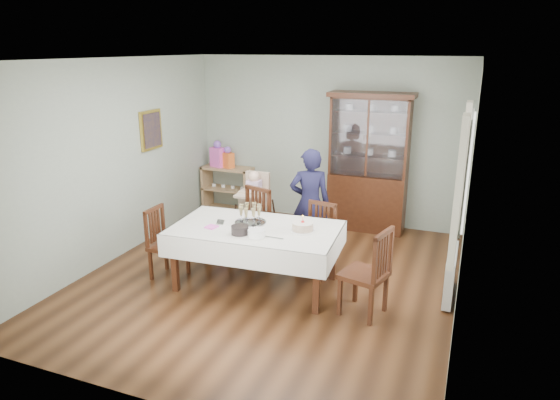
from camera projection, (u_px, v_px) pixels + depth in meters
The scene contains 25 objects.
floor at pixel (269, 278), 6.38m from camera, with size 5.00×5.00×0.00m, color #593319.
room_shell at pixel (285, 139), 6.35m from camera, with size 5.00×5.00×5.00m.
dining_table at pixel (256, 256), 6.09m from camera, with size 2.07×1.27×0.76m.
china_cabinet at pixel (369, 161), 7.79m from camera, with size 1.30×0.48×2.18m.
sideboard at pixel (228, 189), 8.90m from camera, with size 0.90×0.38×0.80m.
picture_frame at pixel (151, 130), 7.37m from camera, with size 0.04×0.48×0.58m, color gold.
window at pixel (468, 170), 5.41m from camera, with size 0.04×1.02×1.22m, color white.
curtain_left at pixel (458, 193), 4.91m from camera, with size 0.07×0.30×1.55m, color silver.
curtain_right at pixel (463, 166), 6.01m from camera, with size 0.07×0.30×1.55m, color silver.
radiator at pixel (450, 274), 5.80m from camera, with size 0.10×0.80×0.55m, color white.
chair_far_left at pixel (250, 241), 6.78m from camera, with size 0.57×0.57×1.02m.
chair_far_right at pixel (316, 253), 6.44m from camera, with size 0.47×0.47×0.92m.
chair_end_left at pixel (168, 257), 6.35m from camera, with size 0.41×0.41×0.91m.
chair_end_right at pixel (365, 289), 5.45m from camera, with size 0.55×0.55×1.01m.
woman at pixel (310, 203), 6.88m from camera, with size 0.56×0.37×1.53m, color black.
high_chair at pixel (255, 216), 7.35m from camera, with size 0.50×0.50×1.12m.
champagne_tray at pixel (250, 218), 6.08m from camera, with size 0.39×0.39×0.23m.
birthday_cake at pixel (303, 227), 5.84m from camera, with size 0.29×0.29×0.20m.
plate_stack_dark at pixel (240, 230), 5.75m from camera, with size 0.20×0.20×0.10m, color black.
plate_stack_white at pixel (256, 233), 5.66m from camera, with size 0.20×0.20×0.09m, color white.
napkin_stack at pixel (212, 227), 5.96m from camera, with size 0.13×0.13×0.02m, color #F45ACA.
cutlery at pixel (218, 222), 6.15m from camera, with size 0.12×0.18×0.01m, color silver, non-canonical shape.
cake_knife at pixel (272, 237), 5.64m from camera, with size 0.29×0.03×0.01m, color silver.
gift_bag_pink at pixel (218, 155), 8.76m from camera, with size 0.29×0.23×0.46m.
gift_bag_orange at pixel (228, 158), 8.70m from camera, with size 0.24×0.21×0.37m.
Camera 1 is at (2.24, -5.35, 2.84)m, focal length 32.00 mm.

